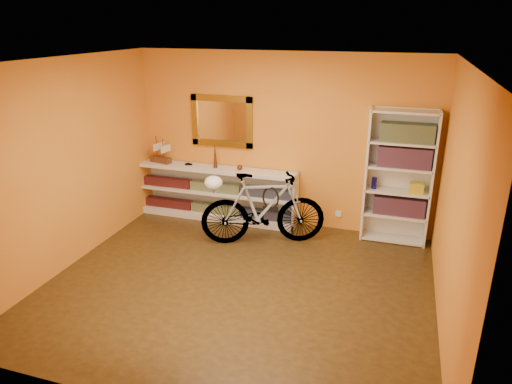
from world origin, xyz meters
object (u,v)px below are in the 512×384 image
(helmet, at_px, (213,183))
(console_unit, at_px, (216,193))
(bookcase, at_px, (398,178))
(bicycle, at_px, (263,209))

(helmet, bearing_deg, console_unit, 110.84)
(console_unit, relative_size, helmet, 10.24)
(bookcase, relative_size, helmet, 7.48)
(console_unit, relative_size, bookcase, 1.37)
(console_unit, bearing_deg, bicycle, -32.69)
(console_unit, xyz_separation_m, bicycle, (0.96, -0.62, 0.10))
(bicycle, xyz_separation_m, helmet, (-0.63, -0.25, 0.40))
(console_unit, height_order, bicycle, bicycle)
(console_unit, xyz_separation_m, bookcase, (2.72, 0.03, 0.52))
(console_unit, height_order, bookcase, bookcase)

